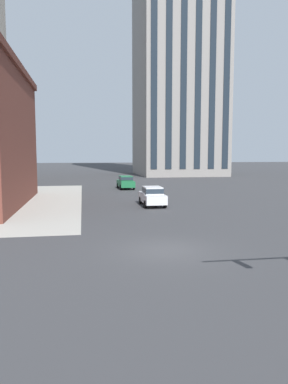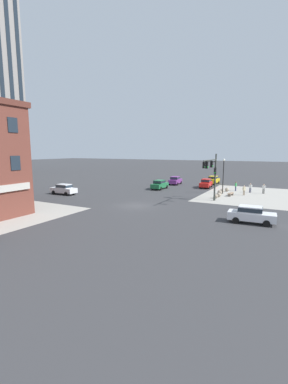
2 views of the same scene
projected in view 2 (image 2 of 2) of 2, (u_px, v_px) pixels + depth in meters
ground_plane at (135, 206)px, 34.10m from camera, size 320.00×320.00×0.00m
sidewalk_corner_slab at (267, 196)px, 41.20m from camera, size 20.00×19.00×0.02m
traffic_signal_main at (212, 172)px, 36.07m from camera, size 6.40×2.09×6.61m
bollard_sphere_curb_a at (216, 196)px, 39.32m from camera, size 0.66×0.66×0.66m
bollard_sphere_curb_b at (219, 195)px, 40.40m from camera, size 0.66×0.66×0.66m
bollard_sphere_curb_c at (220, 193)px, 42.54m from camera, size 0.66×0.66×0.66m
bollard_sphere_curb_d at (220, 192)px, 43.02m from camera, size 0.66×0.66×0.66m
bollard_sphere_curb_e at (222, 191)px, 44.32m from camera, size 0.66×0.66×0.66m
bollard_sphere_curb_f at (227, 190)px, 45.94m from camera, size 0.66×0.66×0.66m
bench_near_signal at (231, 194)px, 41.40m from camera, size 1.84×0.67×0.49m
pedestrian_near_bench at (244, 190)px, 41.85m from camera, size 0.40×0.43×1.57m
pedestrian_at_curb at (236, 186)px, 46.26m from camera, size 0.54×0.27×1.66m
pedestrian_walking_east at (264, 188)px, 43.45m from camera, size 0.22×0.55×1.59m
pedestrian_with_bag at (250, 187)px, 44.57m from camera, size 0.22×0.55×1.56m
street_lamp_corner_near at (215, 174)px, 38.63m from camera, size 0.36×0.36×5.90m
street_lamp_mid_sidewalk at (223, 172)px, 42.98m from camera, size 0.36×0.36×5.73m
car_main_northbound_near at (213, 180)px, 56.17m from camera, size 4.45×2.00×1.68m
car_main_southbound_near at (64, 189)px, 42.70m from camera, size 1.91×4.41×1.68m
car_main_southbound_far at (1, 184)px, 49.55m from camera, size 2.03×4.47×1.68m
car_cross_eastbound at (175, 180)px, 55.34m from camera, size 4.53×2.16×1.68m
car_cross_westbound at (251, 214)px, 25.79m from camera, size 2.07×4.49×1.68m
car_parked_curb at (160, 184)px, 48.60m from camera, size 4.42×1.93×1.68m
car_main_mid at (206, 183)px, 50.46m from camera, size 4.53×2.16×1.68m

